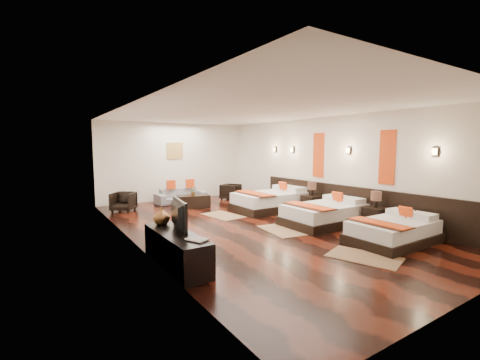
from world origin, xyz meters
TOP-DOWN VIEW (x-y plane):
  - floor at (0.00, 0.00)m, footprint 5.50×9.50m
  - ceiling at (0.00, 0.00)m, footprint 5.50×9.50m
  - back_wall at (0.00, 4.75)m, footprint 5.50×0.01m
  - left_wall at (-2.75, 0.00)m, footprint 0.01×9.50m
  - right_wall at (2.75, 0.00)m, footprint 0.01×9.50m
  - headboard_panel at (2.71, -0.80)m, footprint 0.08×6.60m
  - bed_near at (1.69, -2.78)m, footprint 1.86×1.17m
  - bed_mid at (1.70, -0.95)m, footprint 2.08×1.31m
  - bed_far at (1.70, 1.24)m, footprint 2.23×1.40m
  - nightstand_a at (2.44, -1.85)m, footprint 0.45×0.45m
  - nightstand_b at (2.44, 0.25)m, footprint 0.47×0.47m
  - jute_mat_near at (0.44, -3.01)m, footprint 1.10×1.38m
  - jute_mat_mid at (0.43, -0.81)m, footprint 0.92×1.30m
  - jute_mat_far at (0.07, 1.35)m, footprint 0.90×1.29m
  - tv_console at (-2.50, -1.56)m, footprint 0.50×1.80m
  - tv at (-2.45, -1.38)m, footprint 0.27×0.91m
  - book at (-2.50, -2.18)m, footprint 0.34×0.38m
  - figurine at (-2.50, -0.88)m, footprint 0.35×0.35m
  - sofa at (-0.11, 3.98)m, footprint 1.77×0.75m
  - armchair_left at (-2.15, 3.53)m, footprint 0.88×0.89m
  - armchair_right at (1.70, 3.60)m, footprint 0.86×0.87m
  - coffee_table at (-0.11, 2.93)m, footprint 1.09×0.72m
  - table_plant at (-0.14, 2.88)m, footprint 0.26×0.24m
  - orange_panel_a at (2.73, -1.90)m, footprint 0.04×0.40m
  - orange_panel_b at (2.73, 0.30)m, footprint 0.04×0.40m
  - sconce_near at (2.70, -3.00)m, footprint 0.07×0.12m
  - sconce_mid at (2.70, -0.80)m, footprint 0.07×0.12m
  - sconce_far at (2.70, 1.40)m, footprint 0.07×0.12m
  - sconce_lounge at (2.70, 2.30)m, footprint 0.07×0.12m
  - gold_artwork at (0.00, 4.73)m, footprint 0.60×0.04m

SIDE VIEW (x-z plane):
  - floor at x=0.00m, z-range -0.01..0.01m
  - jute_mat_near at x=0.44m, z-range 0.00..0.01m
  - jute_mat_mid at x=0.43m, z-range 0.00..0.01m
  - jute_mat_far at x=0.07m, z-range 0.00..0.01m
  - coffee_table at x=-0.11m, z-range 0.00..0.40m
  - bed_near at x=1.69m, z-range -0.11..0.60m
  - sofa at x=-0.11m, z-range 0.00..0.51m
  - bed_mid at x=1.70m, z-range -0.13..0.67m
  - tv_console at x=-2.50m, z-range 0.00..0.55m
  - armchair_right at x=1.70m, z-range 0.00..0.58m
  - bed_far at x=1.70m, z-range -0.13..0.72m
  - armchair_left at x=-2.15m, z-range 0.00..0.58m
  - nightstand_a at x=2.44m, z-range -0.13..0.76m
  - nightstand_b at x=2.44m, z-range -0.14..0.79m
  - headboard_panel at x=2.71m, z-range 0.00..0.90m
  - table_plant at x=-0.14m, z-range 0.40..0.65m
  - book at x=-2.50m, z-range 0.55..0.58m
  - figurine at x=-2.50m, z-range 0.55..0.87m
  - tv at x=-2.45m, z-range 0.55..1.07m
  - back_wall at x=0.00m, z-range 0.00..2.80m
  - left_wall at x=-2.75m, z-range 0.00..2.80m
  - right_wall at x=2.75m, z-range 0.00..2.80m
  - orange_panel_a at x=2.73m, z-range 1.05..2.35m
  - orange_panel_b at x=2.73m, z-range 1.05..2.35m
  - gold_artwork at x=0.00m, z-range 1.50..2.10m
  - sconce_near at x=2.70m, z-range 1.76..1.94m
  - sconce_mid at x=2.70m, z-range 1.76..1.94m
  - sconce_far at x=2.70m, z-range 1.76..1.94m
  - sconce_lounge at x=2.70m, z-range 1.76..1.94m
  - ceiling at x=0.00m, z-range 2.79..2.80m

